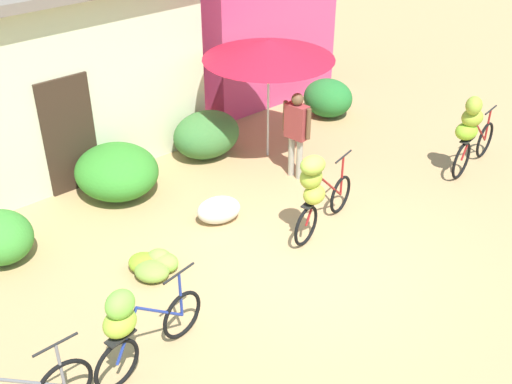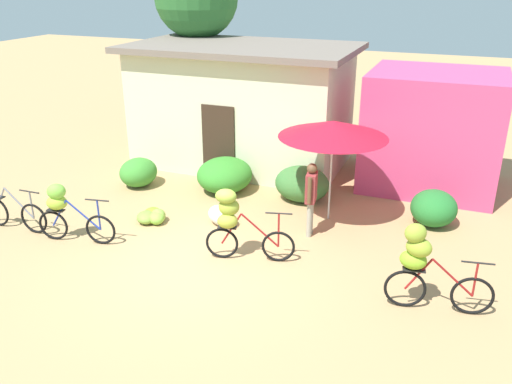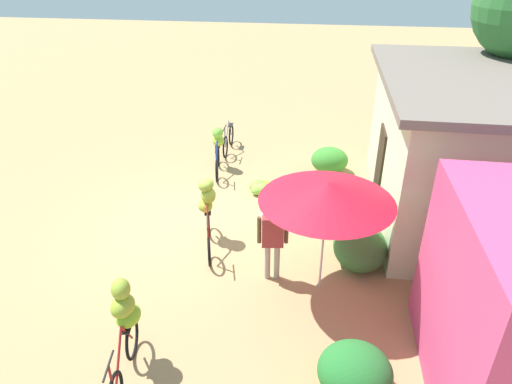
{
  "view_description": "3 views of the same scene",
  "coord_description": "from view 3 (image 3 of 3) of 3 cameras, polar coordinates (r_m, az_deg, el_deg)",
  "views": [
    {
      "loc": [
        -5.32,
        -5.02,
        5.64
      ],
      "look_at": [
        -0.15,
        0.96,
        0.82
      ],
      "focal_mm": 44.42,
      "sensor_mm": 36.0,
      "label": 1
    },
    {
      "loc": [
        4.26,
        -7.82,
        5.15
      ],
      "look_at": [
        0.57,
        1.5,
        0.98
      ],
      "focal_mm": 37.54,
      "sensor_mm": 36.0,
      "label": 2
    },
    {
      "loc": [
        8.5,
        2.65,
        5.71
      ],
      "look_at": [
        -0.16,
        1.36,
        0.89
      ],
      "focal_mm": 31.79,
      "sensor_mm": 36.0,
      "label": 3
    }
  ],
  "objects": [
    {
      "name": "hedge_bush_mid",
      "position": [
        9.29,
        12.92,
        -6.68
      ],
      "size": [
        1.31,
        1.05,
        0.85
      ],
      "primitive_type": "ellipsoid",
      "color": "#386E33",
      "rests_on": "ground"
    },
    {
      "name": "hedge_bush_by_door",
      "position": [
        7.03,
        12.33,
        -21.24
      ],
      "size": [
        0.99,
        1.07,
        0.78
      ],
      "primitive_type": "ellipsoid",
      "color": "#24702C",
      "rests_on": "ground"
    },
    {
      "name": "bicycle_leftmost",
      "position": [
        14.15,
        -3.51,
        6.58
      ],
      "size": [
        1.68,
        0.15,
        0.96
      ],
      "color": "black",
      "rests_on": "ground"
    },
    {
      "name": "person_vendor",
      "position": [
        8.4,
        2.12,
        -5.59
      ],
      "size": [
        0.25,
        0.58,
        1.58
      ],
      "color": "gray",
      "rests_on": "ground"
    },
    {
      "name": "hedge_bush_front_right",
      "position": [
        10.95,
        11.76,
        -0.7
      ],
      "size": [
        1.36,
        1.48,
        0.84
      ],
      "primitive_type": "ellipsoid",
      "color": "#338228",
      "rests_on": "ground"
    },
    {
      "name": "building_low",
      "position": [
        11.21,
        23.82,
        5.18
      ],
      "size": [
        6.11,
        3.68,
        3.3
      ],
      "color": "beige",
      "rests_on": "ground"
    },
    {
      "name": "market_umbrella",
      "position": [
        7.65,
        8.96,
        0.02
      ],
      "size": [
        2.33,
        2.33,
        2.25
      ],
      "color": "beige",
      "rests_on": "ground"
    },
    {
      "name": "bicycle_near_pile",
      "position": [
        12.78,
        -4.83,
        5.75
      ],
      "size": [
        1.66,
        0.44,
        1.24
      ],
      "color": "black",
      "rests_on": "ground"
    },
    {
      "name": "hedge_bush_front_left",
      "position": [
        12.92,
        9.24,
        3.99
      ],
      "size": [
        0.92,
        1.03,
        0.73
      ],
      "primitive_type": "ellipsoid",
      "color": "#3C892F",
      "rests_on": "ground"
    },
    {
      "name": "produce_sack",
      "position": [
        10.42,
        1.85,
        -2.97
      ],
      "size": [
        0.81,
        0.66,
        0.44
      ],
      "primitive_type": "ellipsoid",
      "rotation": [
        0.0,
        0.0,
        2.77
      ],
      "color": "silver",
      "rests_on": "ground"
    },
    {
      "name": "bicycle_center_loaded",
      "position": [
        9.57,
        -6.16,
        -1.8
      ],
      "size": [
        1.67,
        0.59,
        1.44
      ],
      "color": "black",
      "rests_on": "ground"
    },
    {
      "name": "banana_pile_on_ground",
      "position": [
        11.78,
        0.72,
        0.58
      ],
      "size": [
        0.8,
        0.85,
        0.29
      ],
      "color": "#7AA03C",
      "rests_on": "ground"
    },
    {
      "name": "ground_plane",
      "position": [
        10.58,
        -7.43,
        -4.1
      ],
      "size": [
        60.0,
        60.0,
        0.0
      ],
      "primitive_type": "plane",
      "color": "tan"
    },
    {
      "name": "bicycle_by_shop",
      "position": [
        7.11,
        -16.23,
        -15.57
      ],
      "size": [
        1.7,
        0.47,
        1.53
      ],
      "color": "black",
      "rests_on": "ground"
    }
  ]
}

